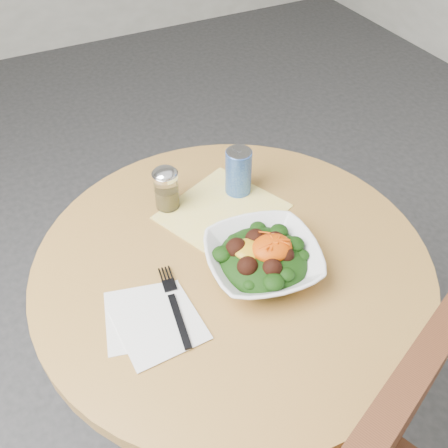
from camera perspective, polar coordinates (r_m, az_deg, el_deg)
name	(u,v)px	position (r m, az deg, el deg)	size (l,w,h in m)	color
ground	(230,411)	(1.76, 0.68, -20.63)	(6.00, 6.00, 0.00)	#303032
table	(232,311)	(1.28, 0.88, -9.93)	(0.90, 0.90, 0.75)	black
cloth_napkin	(223,212)	(1.24, -0.16, 1.41)	(0.27, 0.24, 0.00)	yellow
paper_napkins	(152,321)	(1.03, -8.18, -10.87)	(0.20, 0.21, 0.00)	silver
salad_bowl	(263,258)	(1.09, 4.45, -3.92)	(0.29, 0.29, 0.09)	white
fork	(174,303)	(1.05, -5.72, -8.93)	(0.05, 0.22, 0.00)	black
spice_shaker	(166,189)	(1.23, -6.61, 4.04)	(0.06, 0.06, 0.11)	silver
beverage_can	(238,172)	(1.26, 1.66, 5.99)	(0.07, 0.07, 0.13)	#0D3498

